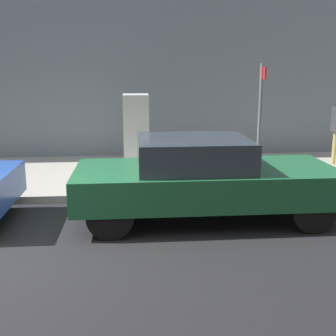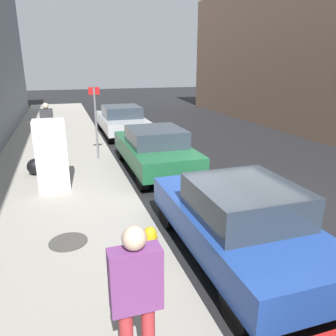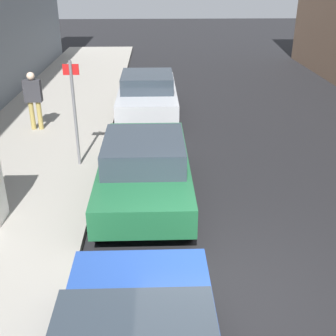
# 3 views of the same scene
# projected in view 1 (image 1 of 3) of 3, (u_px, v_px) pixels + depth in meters

# --- Properties ---
(ground_plane) EXTENTS (80.00, 80.00, 0.00)m
(ground_plane) POSITION_uv_depth(u_px,v_px,m) (0.00, 253.00, 5.88)
(ground_plane) COLOR black
(sidewalk_slab) EXTENTS (3.91, 44.00, 0.14)m
(sidewalk_slab) POSITION_uv_depth(u_px,v_px,m) (53.00, 176.00, 9.96)
(sidewalk_slab) COLOR #9E998E
(sidewalk_slab) RESTS_ON ground
(building_facade_near) EXTENTS (2.10, 39.60, 8.53)m
(building_facade_near) POSITION_uv_depth(u_px,v_px,m) (63.00, 7.00, 11.93)
(building_facade_near) COLOR slate
(building_facade_near) RESTS_ON ground
(discarded_refrigerator) EXTENTS (0.77, 0.60, 1.82)m
(discarded_refrigerator) POSITION_uv_depth(u_px,v_px,m) (136.00, 133.00, 9.91)
(discarded_refrigerator) COLOR white
(discarded_refrigerator) RESTS_ON sidewalk_slab
(manhole_cover) EXTENTS (0.70, 0.70, 0.02)m
(manhole_cover) POSITION_uv_depth(u_px,v_px,m) (7.00, 176.00, 9.63)
(manhole_cover) COLOR #47443F
(manhole_cover) RESTS_ON sidewalk_slab
(street_sign_post) EXTENTS (0.36, 0.07, 2.50)m
(street_sign_post) POSITION_uv_depth(u_px,v_px,m) (260.00, 118.00, 8.65)
(street_sign_post) COLOR slate
(street_sign_post) RESTS_ON sidewalk_slab
(trash_bag) EXTENTS (0.49, 0.49, 0.49)m
(trash_bag) POSITION_uv_depth(u_px,v_px,m) (190.00, 156.00, 10.70)
(trash_bag) COLOR black
(trash_bag) RESTS_ON sidewalk_slab
(parked_sedan_green) EXTENTS (1.82, 4.38, 1.40)m
(parked_sedan_green) POSITION_uv_depth(u_px,v_px,m) (203.00, 177.00, 7.13)
(parked_sedan_green) COLOR #1E6038
(parked_sedan_green) RESTS_ON ground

